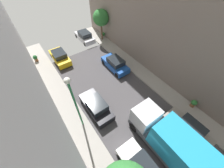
{
  "coord_description": "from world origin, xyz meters",
  "views": [
    {
      "loc": [
        -5.62,
        -1.05,
        12.33
      ],
      "look_at": [
        0.43,
        7.47,
        0.5
      ],
      "focal_mm": 21.66,
      "sensor_mm": 36.0,
      "label": 1
    }
  ],
  "objects_px": {
    "parked_car_left_5": "(60,57)",
    "street_tree_1": "(101,18)",
    "delivery_truck": "(170,141)",
    "parked_car_left_4": "(96,106)",
    "parked_car_right_0": "(188,129)",
    "parked_car_right_1": "(115,64)",
    "potted_plant_1": "(103,35)",
    "potted_plant_2": "(194,103)",
    "potted_plant_3": "(35,58)",
    "lamp_post": "(74,99)",
    "parked_car_right_2": "(85,37)"
  },
  "relations": [
    {
      "from": "parked_car_right_2",
      "to": "potted_plant_1",
      "type": "xyz_separation_m",
      "value": [
        2.95,
        -1.1,
        -0.07
      ]
    },
    {
      "from": "parked_car_right_2",
      "to": "potted_plant_2",
      "type": "distance_m",
      "value": 18.44
    },
    {
      "from": "parked_car_right_2",
      "to": "lamp_post",
      "type": "bearing_deg",
      "value": -118.7
    },
    {
      "from": "parked_car_right_1",
      "to": "lamp_post",
      "type": "relative_size",
      "value": 0.67
    },
    {
      "from": "potted_plant_1",
      "to": "potted_plant_2",
      "type": "height_order",
      "value": "potted_plant_1"
    },
    {
      "from": "parked_car_right_1",
      "to": "potted_plant_1",
      "type": "xyz_separation_m",
      "value": [
        2.95,
        7.48,
        -0.07
      ]
    },
    {
      "from": "parked_car_right_0",
      "to": "parked_car_right_1",
      "type": "distance_m",
      "value": 10.89
    },
    {
      "from": "parked_car_right_1",
      "to": "parked_car_right_2",
      "type": "height_order",
      "value": "same"
    },
    {
      "from": "parked_car_left_4",
      "to": "potted_plant_1",
      "type": "height_order",
      "value": "parked_car_left_4"
    },
    {
      "from": "potted_plant_3",
      "to": "lamp_post",
      "type": "height_order",
      "value": "lamp_post"
    },
    {
      "from": "street_tree_1",
      "to": "potted_plant_2",
      "type": "distance_m",
      "value": 16.99
    },
    {
      "from": "parked_car_right_0",
      "to": "parked_car_right_1",
      "type": "height_order",
      "value": "same"
    },
    {
      "from": "lamp_post",
      "to": "parked_car_left_4",
      "type": "bearing_deg",
      "value": 16.95
    },
    {
      "from": "parked_car_right_1",
      "to": "delivery_truck",
      "type": "xyz_separation_m",
      "value": [
        -2.7,
        -10.69,
        1.07
      ]
    },
    {
      "from": "street_tree_1",
      "to": "parked_car_left_5",
      "type": "bearing_deg",
      "value": -170.08
    },
    {
      "from": "potted_plant_1",
      "to": "potted_plant_2",
      "type": "relative_size",
      "value": 1.0
    },
    {
      "from": "parked_car_left_4",
      "to": "potted_plant_1",
      "type": "bearing_deg",
      "value": 54.36
    },
    {
      "from": "parked_car_right_0",
      "to": "street_tree_1",
      "type": "relative_size",
      "value": 0.88
    },
    {
      "from": "potted_plant_2",
      "to": "lamp_post",
      "type": "distance_m",
      "value": 11.92
    },
    {
      "from": "parked_car_left_4",
      "to": "street_tree_1",
      "type": "height_order",
      "value": "street_tree_1"
    },
    {
      "from": "parked_car_left_5",
      "to": "lamp_post",
      "type": "bearing_deg",
      "value": -100.29
    },
    {
      "from": "parked_car_left_5",
      "to": "potted_plant_3",
      "type": "xyz_separation_m",
      "value": [
        -2.87,
        1.79,
        -0.07
      ]
    },
    {
      "from": "delivery_truck",
      "to": "lamp_post",
      "type": "relative_size",
      "value": 1.05
    },
    {
      "from": "parked_car_right_0",
      "to": "potted_plant_2",
      "type": "height_order",
      "value": "parked_car_right_0"
    },
    {
      "from": "street_tree_1",
      "to": "lamp_post",
      "type": "bearing_deg",
      "value": -129.52
    },
    {
      "from": "potted_plant_2",
      "to": "delivery_truck",
      "type": "bearing_deg",
      "value": -169.23
    },
    {
      "from": "potted_plant_1",
      "to": "potted_plant_3",
      "type": "height_order",
      "value": "potted_plant_3"
    },
    {
      "from": "parked_car_left_5",
      "to": "parked_car_left_4",
      "type": "bearing_deg",
      "value": -90.0
    },
    {
      "from": "street_tree_1",
      "to": "potted_plant_1",
      "type": "height_order",
      "value": "street_tree_1"
    },
    {
      "from": "parked_car_left_5",
      "to": "street_tree_1",
      "type": "distance_m",
      "value": 8.52
    },
    {
      "from": "lamp_post",
      "to": "parked_car_right_1",
      "type": "bearing_deg",
      "value": 33.07
    },
    {
      "from": "parked_car_right_0",
      "to": "parked_car_right_1",
      "type": "xyz_separation_m",
      "value": [
        0.0,
        10.89,
        0.0
      ]
    },
    {
      "from": "parked_car_left_4",
      "to": "parked_car_right_1",
      "type": "distance_m",
      "value": 6.83
    },
    {
      "from": "parked_car_right_2",
      "to": "lamp_post",
      "type": "distance_m",
      "value": 15.59
    },
    {
      "from": "parked_car_left_4",
      "to": "street_tree_1",
      "type": "xyz_separation_m",
      "value": [
        7.87,
        11.27,
        2.95
      ]
    },
    {
      "from": "parked_car_left_5",
      "to": "parked_car_right_0",
      "type": "xyz_separation_m",
      "value": [
        5.4,
        -16.61,
        0.0
      ]
    },
    {
      "from": "potted_plant_2",
      "to": "parked_car_right_2",
      "type": "bearing_deg",
      "value": 99.3
    },
    {
      "from": "parked_car_left_4",
      "to": "parked_car_right_2",
      "type": "xyz_separation_m",
      "value": [
        5.4,
        12.75,
        0.0
      ]
    },
    {
      "from": "delivery_truck",
      "to": "street_tree_1",
      "type": "height_order",
      "value": "street_tree_1"
    },
    {
      "from": "parked_car_left_5",
      "to": "potted_plant_3",
      "type": "distance_m",
      "value": 3.38
    },
    {
      "from": "potted_plant_1",
      "to": "potted_plant_2",
      "type": "distance_m",
      "value": 17.09
    },
    {
      "from": "street_tree_1",
      "to": "potted_plant_3",
      "type": "bearing_deg",
      "value": 177.82
    },
    {
      "from": "parked_car_left_5",
      "to": "street_tree_1",
      "type": "height_order",
      "value": "street_tree_1"
    },
    {
      "from": "parked_car_left_4",
      "to": "potted_plant_2",
      "type": "bearing_deg",
      "value": -32.98
    },
    {
      "from": "parked_car_left_4",
      "to": "street_tree_1",
      "type": "bearing_deg",
      "value": 55.05
    },
    {
      "from": "delivery_truck",
      "to": "potted_plant_3",
      "type": "relative_size",
      "value": 7.22
    },
    {
      "from": "delivery_truck",
      "to": "potted_plant_3",
      "type": "bearing_deg",
      "value": 107.01
    },
    {
      "from": "parked_car_left_4",
      "to": "parked_car_right_0",
      "type": "relative_size",
      "value": 1.0
    },
    {
      "from": "parked_car_left_5",
      "to": "potted_plant_1",
      "type": "relative_size",
      "value": 4.78
    },
    {
      "from": "parked_car_left_4",
      "to": "parked_car_right_2",
      "type": "distance_m",
      "value": 13.85
    }
  ]
}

